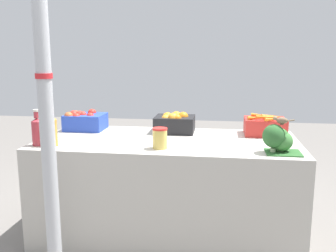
{
  "coord_description": "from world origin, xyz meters",
  "views": [
    {
      "loc": [
        0.38,
        -2.66,
        1.36
      ],
      "look_at": [
        0.0,
        0.0,
        0.84
      ],
      "focal_mm": 40.0,
      "sensor_mm": 36.0,
      "label": 1
    }
  ],
  "objects_px": {
    "apple_crate": "(84,121)",
    "juice_bottle_ruby": "(37,131)",
    "pickle_jar": "(160,138)",
    "juice_bottle_amber": "(52,130)",
    "carrot_crate": "(265,126)",
    "orange_crate": "(174,123)",
    "broccoli_pile": "(278,139)",
    "sparrow_bird": "(281,120)",
    "support_pole": "(45,96)"
  },
  "relations": [
    {
      "from": "support_pole",
      "to": "apple_crate",
      "type": "height_order",
      "value": "support_pole"
    },
    {
      "from": "carrot_crate",
      "to": "sparrow_bird",
      "type": "bearing_deg",
      "value": -86.68
    },
    {
      "from": "support_pole",
      "to": "juice_bottle_amber",
      "type": "relative_size",
      "value": 8.15
    },
    {
      "from": "juice_bottle_amber",
      "to": "sparrow_bird",
      "type": "xyz_separation_m",
      "value": [
        1.51,
        0.01,
        0.1
      ]
    },
    {
      "from": "support_pole",
      "to": "juice_bottle_amber",
      "type": "height_order",
      "value": "support_pole"
    },
    {
      "from": "juice_bottle_amber",
      "to": "pickle_jar",
      "type": "bearing_deg",
      "value": 2.47
    },
    {
      "from": "juice_bottle_ruby",
      "to": "broccoli_pile",
      "type": "bearing_deg",
      "value": 1.15
    },
    {
      "from": "apple_crate",
      "to": "carrot_crate",
      "type": "xyz_separation_m",
      "value": [
        1.46,
        0.0,
        -0.01
      ]
    },
    {
      "from": "broccoli_pile",
      "to": "juice_bottle_amber",
      "type": "height_order",
      "value": "juice_bottle_amber"
    },
    {
      "from": "orange_crate",
      "to": "broccoli_pile",
      "type": "distance_m",
      "value": 0.9
    },
    {
      "from": "orange_crate",
      "to": "juice_bottle_amber",
      "type": "distance_m",
      "value": 0.96
    },
    {
      "from": "broccoli_pile",
      "to": "pickle_jar",
      "type": "bearing_deg",
      "value": -179.96
    },
    {
      "from": "support_pole",
      "to": "juice_bottle_amber",
      "type": "distance_m",
      "value": 0.47
    },
    {
      "from": "sparrow_bird",
      "to": "orange_crate",
      "type": "bearing_deg",
      "value": -26.27
    },
    {
      "from": "juice_bottle_ruby",
      "to": "sparrow_bird",
      "type": "distance_m",
      "value": 1.62
    },
    {
      "from": "juice_bottle_amber",
      "to": "carrot_crate",
      "type": "bearing_deg",
      "value": 20.93
    },
    {
      "from": "carrot_crate",
      "to": "juice_bottle_amber",
      "type": "relative_size",
      "value": 1.12
    },
    {
      "from": "juice_bottle_amber",
      "to": "juice_bottle_ruby",
      "type": "bearing_deg",
      "value": 180.0
    },
    {
      "from": "juice_bottle_amber",
      "to": "sparrow_bird",
      "type": "height_order",
      "value": "juice_bottle_amber"
    },
    {
      "from": "carrot_crate",
      "to": "juice_bottle_ruby",
      "type": "height_order",
      "value": "juice_bottle_ruby"
    },
    {
      "from": "broccoli_pile",
      "to": "pickle_jar",
      "type": "xyz_separation_m",
      "value": [
        -0.76,
        -0.0,
        -0.02
      ]
    },
    {
      "from": "juice_bottle_ruby",
      "to": "pickle_jar",
      "type": "distance_m",
      "value": 0.85
    },
    {
      "from": "carrot_crate",
      "to": "juice_bottle_amber",
      "type": "bearing_deg",
      "value": -159.07
    },
    {
      "from": "broccoli_pile",
      "to": "support_pole",
      "type": "bearing_deg",
      "value": -163.88
    },
    {
      "from": "carrot_crate",
      "to": "broccoli_pile",
      "type": "relative_size",
      "value": 1.27
    },
    {
      "from": "sparrow_bird",
      "to": "support_pole",
      "type": "bearing_deg",
      "value": 25.73
    },
    {
      "from": "apple_crate",
      "to": "pickle_jar",
      "type": "height_order",
      "value": "apple_crate"
    },
    {
      "from": "carrot_crate",
      "to": "juice_bottle_ruby",
      "type": "relative_size",
      "value": 1.25
    },
    {
      "from": "carrot_crate",
      "to": "support_pole",
      "type": "bearing_deg",
      "value": -145.27
    },
    {
      "from": "carrot_crate",
      "to": "sparrow_bird",
      "type": "xyz_separation_m",
      "value": [
        0.03,
        -0.55,
        0.14
      ]
    },
    {
      "from": "pickle_jar",
      "to": "broccoli_pile",
      "type": "bearing_deg",
      "value": 0.04
    },
    {
      "from": "carrot_crate",
      "to": "orange_crate",
      "type": "bearing_deg",
      "value": 180.0
    },
    {
      "from": "broccoli_pile",
      "to": "juice_bottle_amber",
      "type": "bearing_deg",
      "value": -178.76
    },
    {
      "from": "orange_crate",
      "to": "sparrow_bird",
      "type": "xyz_separation_m",
      "value": [
        0.74,
        -0.55,
        0.13
      ]
    },
    {
      "from": "broccoli_pile",
      "to": "sparrow_bird",
      "type": "distance_m",
      "value": 0.13
    },
    {
      "from": "juice_bottle_ruby",
      "to": "juice_bottle_amber",
      "type": "distance_m",
      "value": 0.11
    },
    {
      "from": "apple_crate",
      "to": "juice_bottle_ruby",
      "type": "distance_m",
      "value": 0.58
    },
    {
      "from": "orange_crate",
      "to": "pickle_jar",
      "type": "bearing_deg",
      "value": -93.39
    },
    {
      "from": "apple_crate",
      "to": "juice_bottle_ruby",
      "type": "height_order",
      "value": "juice_bottle_ruby"
    },
    {
      "from": "orange_crate",
      "to": "juice_bottle_ruby",
      "type": "xyz_separation_m",
      "value": [
        -0.88,
        -0.57,
        0.02
      ]
    },
    {
      "from": "broccoli_pile",
      "to": "juice_bottle_ruby",
      "type": "relative_size",
      "value": 0.98
    },
    {
      "from": "juice_bottle_amber",
      "to": "pickle_jar",
      "type": "relative_size",
      "value": 1.99
    },
    {
      "from": "juice_bottle_amber",
      "to": "pickle_jar",
      "type": "distance_m",
      "value": 0.74
    },
    {
      "from": "juice_bottle_ruby",
      "to": "pickle_jar",
      "type": "relative_size",
      "value": 1.79
    },
    {
      "from": "apple_crate",
      "to": "juice_bottle_amber",
      "type": "bearing_deg",
      "value": -91.77
    },
    {
      "from": "apple_crate",
      "to": "pickle_jar",
      "type": "relative_size",
      "value": 2.23
    },
    {
      "from": "support_pole",
      "to": "pickle_jar",
      "type": "height_order",
      "value": "support_pole"
    },
    {
      "from": "juice_bottle_ruby",
      "to": "juice_bottle_amber",
      "type": "height_order",
      "value": "juice_bottle_amber"
    },
    {
      "from": "carrot_crate",
      "to": "pickle_jar",
      "type": "distance_m",
      "value": 0.91
    },
    {
      "from": "orange_crate",
      "to": "juice_bottle_amber",
      "type": "xyz_separation_m",
      "value": [
        -0.77,
        -0.57,
        0.04
      ]
    }
  ]
}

